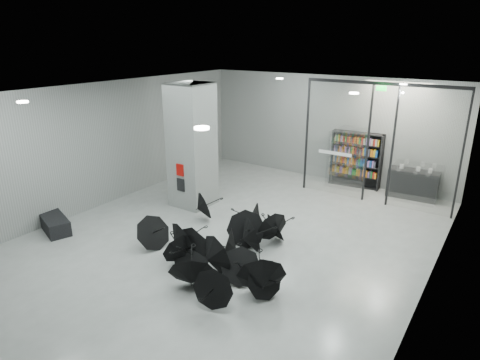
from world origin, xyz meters
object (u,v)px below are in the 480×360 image
Objects in this scene: bookshelf at (356,160)px; shop_counter at (413,184)px; column at (192,146)px; umbrella_cluster at (222,252)px; bench at (55,224)px.

bookshelf reaches higher than shop_counter.
umbrella_cluster is (3.09, -2.64, -1.70)m from column.
column is at bearing -134.77° from bookshelf.
column is 2.44× the size of shop_counter.
shop_counter is at bearing -7.61° from bookshelf.
bookshelf is at bearing 174.56° from shop_counter.
umbrella_cluster is (-0.77, -7.39, -0.73)m from bookshelf.
bookshelf is at bearing 74.70° from bench.
shop_counter is (5.95, 4.68, -1.51)m from column.
bench is at bearing -129.96° from bookshelf.
shop_counter reaches higher than bench.
shop_counter is at bearing 65.96° from bench.
bench is 5.23m from umbrella_cluster.
bookshelf is (3.86, 4.75, -0.98)m from column.
bookshelf is 0.41× the size of umbrella_cluster.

